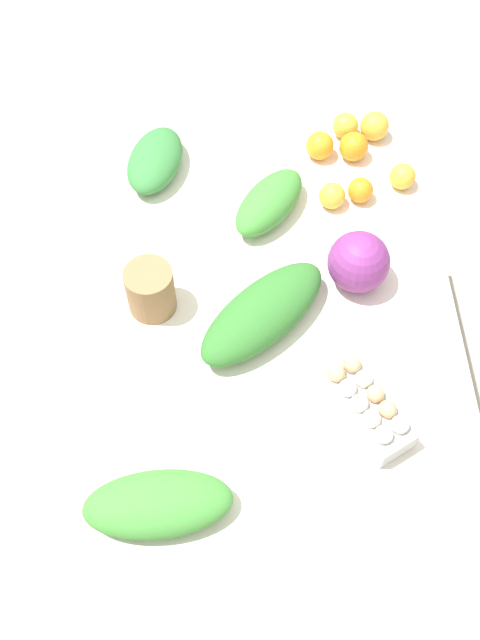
% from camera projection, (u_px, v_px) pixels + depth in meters
% --- Properties ---
extents(ground_plane, '(8.00, 8.00, 0.00)m').
position_uv_depth(ground_plane, '(240.00, 448.00, 2.30)').
color(ground_plane, '#B2A899').
extents(dining_table, '(1.39, 1.03, 0.75)m').
position_uv_depth(dining_table, '(240.00, 344.00, 1.75)').
color(dining_table, silver).
rests_on(dining_table, ground_plane).
extents(cabbage_purple, '(0.15, 0.15, 0.15)m').
position_uv_depth(cabbage_purple, '(359.00, 262.00, 1.68)').
color(cabbage_purple, '#7A2D75').
rests_on(cabbage_purple, dining_table).
extents(egg_carton, '(0.26, 0.20, 0.09)m').
position_uv_depth(egg_carton, '(365.00, 404.00, 1.51)').
color(egg_carton, '#B7B7B2').
rests_on(egg_carton, dining_table).
extents(paper_bag, '(0.11, 0.11, 0.13)m').
position_uv_depth(paper_bag, '(150.00, 290.00, 1.65)').
color(paper_bag, olive).
rests_on(paper_bag, dining_table).
extents(greens_bunch_scallion, '(0.16, 0.31, 0.08)m').
position_uv_depth(greens_bunch_scallion, '(158.00, 504.00, 1.40)').
color(greens_bunch_scallion, '#3D8433').
rests_on(greens_bunch_scallion, dining_table).
extents(greens_bunch_kale, '(0.27, 0.19, 0.08)m').
position_uv_depth(greens_bunch_kale, '(155.00, 160.00, 1.90)').
color(greens_bunch_kale, '#337538').
rests_on(greens_bunch_kale, dining_table).
extents(greens_bunch_dandelion, '(0.36, 0.37, 0.10)m').
position_uv_depth(greens_bunch_dandelion, '(263.00, 311.00, 1.63)').
color(greens_bunch_dandelion, '#2D6B28').
rests_on(greens_bunch_dandelion, dining_table).
extents(greens_bunch_chard, '(0.27, 0.24, 0.09)m').
position_uv_depth(greens_bunch_chard, '(269.00, 202.00, 1.82)').
color(greens_bunch_chard, '#3D8433').
rests_on(greens_bunch_chard, dining_table).
extents(orange_0, '(0.07, 0.07, 0.07)m').
position_uv_depth(orange_0, '(360.00, 190.00, 1.85)').
color(orange_0, orange).
rests_on(orange_0, dining_table).
extents(orange_1, '(0.08, 0.08, 0.08)m').
position_uv_depth(orange_1, '(354.00, 147.00, 1.93)').
color(orange_1, orange).
rests_on(orange_1, dining_table).
extents(orange_2, '(0.08, 0.08, 0.08)m').
position_uv_depth(orange_2, '(320.00, 146.00, 1.93)').
color(orange_2, orange).
rests_on(orange_2, dining_table).
extents(orange_3, '(0.07, 0.07, 0.07)m').
position_uv_depth(orange_3, '(402.00, 177.00, 1.88)').
color(orange_3, '#F9A833').
rests_on(orange_3, dining_table).
extents(orange_4, '(0.07, 0.07, 0.07)m').
position_uv_depth(orange_4, '(345.00, 126.00, 1.98)').
color(orange_4, '#F9A833').
rests_on(orange_4, dining_table).
extents(orange_5, '(0.08, 0.08, 0.08)m').
position_uv_depth(orange_5, '(374.00, 126.00, 1.97)').
color(orange_5, '#F9A833').
rests_on(orange_5, dining_table).
extents(orange_6, '(0.07, 0.07, 0.07)m').
position_uv_depth(orange_6, '(332.00, 196.00, 1.84)').
color(orange_6, '#F9A833').
rests_on(orange_6, dining_table).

